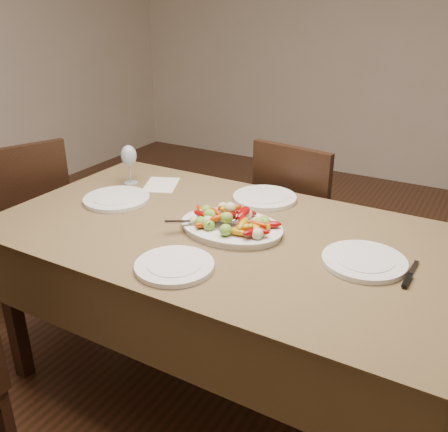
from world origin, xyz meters
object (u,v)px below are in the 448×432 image
at_px(chair_far, 305,224).
at_px(plate_near, 174,266).
at_px(dining_table, 224,311).
at_px(serving_platter, 231,229).
at_px(plate_far, 265,198).
at_px(plate_left, 117,199).
at_px(plate_right, 364,261).
at_px(chair_left, 23,223).
at_px(wine_glass, 129,164).

relative_size(chair_far, plate_near, 3.51).
distance_m(dining_table, serving_platter, 0.39).
bearing_deg(plate_near, plate_far, 90.05).
relative_size(dining_table, plate_near, 6.80).
bearing_deg(dining_table, serving_platter, 12.36).
bearing_deg(plate_left, chair_far, 51.07).
height_order(serving_platter, plate_right, serving_platter).
distance_m(plate_right, plate_near, 0.65).
xyz_separation_m(dining_table, chair_left, (-1.28, 0.05, 0.10)).
distance_m(serving_platter, plate_far, 0.36).
height_order(plate_far, plate_near, same).
bearing_deg(plate_far, wine_glass, -168.45).
bearing_deg(plate_left, dining_table, -2.62).
distance_m(chair_left, serving_platter, 1.35).
height_order(serving_platter, wine_glass, wine_glass).
bearing_deg(chair_far, chair_left, 37.00).
height_order(plate_right, plate_far, same).
bearing_deg(wine_glass, plate_near, -41.07).
distance_m(chair_left, plate_far, 1.36).
height_order(plate_right, plate_near, same).
bearing_deg(plate_far, serving_platter, -85.58).
bearing_deg(dining_table, chair_left, 177.61).
height_order(dining_table, plate_right, plate_right).
bearing_deg(wine_glass, serving_platter, -18.33).
height_order(plate_far, wine_glass, wine_glass).
xyz_separation_m(chair_left, plate_left, (0.71, -0.03, 0.29)).
height_order(chair_far, serving_platter, chair_far).
bearing_deg(chair_left, chair_far, 142.20).
distance_m(plate_far, plate_near, 0.71).
xyz_separation_m(plate_right, plate_near, (-0.55, -0.35, 0.00)).
height_order(chair_far, plate_left, chair_far).
bearing_deg(plate_far, chair_left, -166.17).
xyz_separation_m(serving_platter, plate_right, (0.52, 0.00, -0.00)).
bearing_deg(wine_glass, plate_left, -66.74).
height_order(plate_right, wine_glass, wine_glass).
distance_m(plate_right, plate_far, 0.66).
height_order(serving_platter, plate_near, serving_platter).
bearing_deg(plate_far, plate_left, -148.97).
bearing_deg(plate_near, chair_left, 162.90).
xyz_separation_m(dining_table, wine_glass, (-0.66, 0.23, 0.48)).
distance_m(chair_left, plate_near, 1.38).
relative_size(dining_table, plate_left, 6.26).
bearing_deg(plate_far, dining_table, -90.17).
bearing_deg(chair_far, wine_glass, 46.19).
distance_m(plate_far, wine_glass, 0.68).
relative_size(dining_table, serving_platter, 4.53).
distance_m(plate_near, wine_glass, 0.88).
height_order(dining_table, plate_near, plate_near).
height_order(chair_left, plate_near, chair_left).
xyz_separation_m(serving_platter, plate_left, (-0.60, 0.02, -0.00)).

